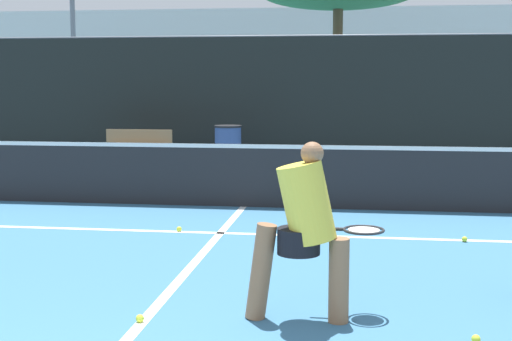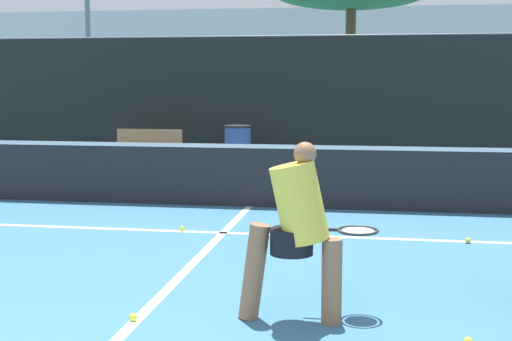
{
  "view_description": "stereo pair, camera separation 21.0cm",
  "coord_description": "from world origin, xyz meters",
  "px_view_note": "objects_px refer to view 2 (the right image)",
  "views": [
    {
      "loc": [
        1.64,
        -2.55,
        1.92
      ],
      "look_at": [
        0.61,
        4.9,
        0.95
      ],
      "focal_mm": 50.0,
      "sensor_mm": 36.0,
      "label": 1
    },
    {
      "loc": [
        1.85,
        -2.51,
        1.92
      ],
      "look_at": [
        0.61,
        4.9,
        0.95
      ],
      "focal_mm": 50.0,
      "sensor_mm": 36.0,
      "label": 2
    }
  ],
  "objects_px": {
    "trash_bin": "(238,148)",
    "parked_car": "(474,133)",
    "player_practicing": "(297,226)",
    "courtside_bench": "(148,149)"
  },
  "relations": [
    {
      "from": "trash_bin",
      "to": "parked_car",
      "type": "height_order",
      "value": "parked_car"
    },
    {
      "from": "player_practicing",
      "to": "trash_bin",
      "type": "height_order",
      "value": "player_practicing"
    },
    {
      "from": "courtside_bench",
      "to": "trash_bin",
      "type": "relative_size",
      "value": 1.49
    },
    {
      "from": "courtside_bench",
      "to": "parked_car",
      "type": "height_order",
      "value": "parked_car"
    },
    {
      "from": "player_practicing",
      "to": "courtside_bench",
      "type": "bearing_deg",
      "value": 115.11
    },
    {
      "from": "trash_bin",
      "to": "parked_car",
      "type": "relative_size",
      "value": 0.23
    },
    {
      "from": "player_practicing",
      "to": "trash_bin",
      "type": "bearing_deg",
      "value": 104.11
    },
    {
      "from": "parked_car",
      "to": "player_practicing",
      "type": "bearing_deg",
      "value": -103.31
    },
    {
      "from": "parked_car",
      "to": "trash_bin",
      "type": "bearing_deg",
      "value": -145.0
    },
    {
      "from": "trash_bin",
      "to": "courtside_bench",
      "type": "bearing_deg",
      "value": -176.83
    }
  ]
}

